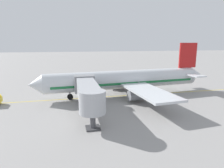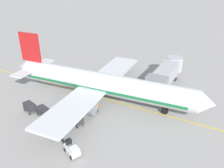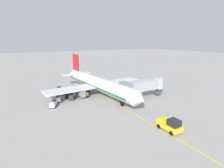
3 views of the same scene
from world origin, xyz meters
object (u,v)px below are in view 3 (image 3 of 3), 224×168
ground_crew_wing_walker (78,93)px  pushback_tractor (170,125)px  jet_bridge (143,85)px  baggage_cart_second_in_train (67,94)px  baggage_cart_third_in_train (62,91)px  parked_airliner (98,84)px  baggage_tug_lead (53,105)px  baggage_cart_tail_end (59,89)px  baggage_cart_front (71,96)px  ground_crew_loader (88,95)px  baggage_tug_trailing (58,99)px

ground_crew_wing_walker → pushback_tractor: bearing=105.3°
pushback_tractor → jet_bridge: bearing=-115.0°
ground_crew_wing_walker → baggage_cart_second_in_train: bearing=-19.6°
jet_bridge → baggage_cart_third_in_train: bearing=-37.5°
parked_airliner → baggage_tug_lead: (13.58, 4.03, -2.47)m
parked_airliner → jet_bridge: (-9.47, 8.86, 0.27)m
parked_airliner → baggage_cart_tail_end: size_ratio=12.55×
baggage_tug_lead → baggage_cart_third_in_train: size_ratio=0.93×
ground_crew_wing_walker → baggage_cart_front: bearing=32.9°
parked_airliner → ground_crew_wing_walker: bearing=-10.1°
pushback_tractor → baggage_tug_lead: (15.23, -21.60, -0.39)m
baggage_tug_lead → ground_crew_loader: bearing=-166.5°
baggage_tug_lead → baggage_cart_tail_end: baggage_tug_lead is taller
pushback_tractor → baggage_cart_third_in_train: bearing=-71.1°
parked_airliner → pushback_tractor: 25.77m
baggage_cart_third_in_train → ground_crew_loader: (-5.09, 6.96, 0.00)m
ground_crew_loader → jet_bridge: bearing=151.7°
baggage_tug_lead → baggage_cart_tail_end: size_ratio=0.93×
baggage_tug_trailing → ground_crew_loader: bearing=173.1°
baggage_tug_lead → ground_crew_loader: (-9.75, -2.33, 0.24)m
baggage_cart_third_in_train → ground_crew_wing_walker: 5.40m
baggage_cart_second_in_train → baggage_cart_third_in_train: bearing=-80.8°
parked_airliner → baggage_tug_trailing: bearing=3.7°
jet_bridge → ground_crew_wing_walker: jet_bridge is taller
baggage_cart_tail_end → ground_crew_loader: (-5.20, 9.80, 0.00)m
baggage_tug_lead → ground_crew_loader: 10.02m
ground_crew_loader → ground_crew_wing_walker: bearing=-56.6°
baggage_cart_front → baggage_cart_tail_end: same height
parked_airliner → baggage_cart_front: bearing=4.8°
baggage_cart_front → baggage_cart_second_in_train: 2.69m
parked_airliner → baggage_cart_third_in_train: bearing=-30.5°
baggage_cart_third_in_train → baggage_tug_lead: bearing=63.4°
parked_airliner → ground_crew_loader: bearing=23.9°
baggage_cart_tail_end → ground_crew_wing_walker: bearing=115.7°
baggage_cart_front → ground_crew_loader: (-4.38, 1.01, 0.00)m
baggage_cart_tail_end → baggage_cart_front: bearing=95.3°
pushback_tractor → baggage_tug_lead: 26.43m
baggage_tug_lead → baggage_cart_second_in_train: bearing=-130.7°
pushback_tractor → baggage_cart_tail_end: bearing=-72.4°
jet_bridge → baggage_cart_front: jet_bridge is taller
baggage_cart_front → baggage_cart_third_in_train: same height
baggage_tug_lead → baggage_cart_front: 6.32m
baggage_cart_second_in_train → baggage_cart_tail_end: bearing=-84.1°
baggage_tug_trailing → baggage_cart_second_in_train: 4.24m
baggage_cart_third_in_train → ground_crew_wing_walker: ground_crew_wing_walker is taller
baggage_cart_third_in_train → pushback_tractor: bearing=108.9°
jet_bridge → baggage_cart_third_in_train: 23.32m
baggage_cart_front → baggage_cart_tail_end: (0.81, -8.79, 0.00)m
baggage_cart_front → ground_crew_loader: 4.50m
jet_bridge → baggage_cart_third_in_train: (18.40, -14.12, -2.51)m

